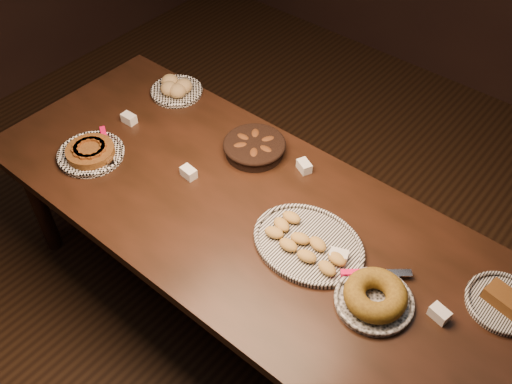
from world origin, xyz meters
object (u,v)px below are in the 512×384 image
Objects in this scene: madeleine_platter at (307,243)px; bundt_cake_plate at (375,297)px; apple_tart_plate at (91,152)px; buffet_table at (244,219)px.

madeleine_platter is 0.34m from bundt_cake_plate.
apple_tart_plate is 1.08m from madeleine_platter.
buffet_table is 0.34m from madeleine_platter.
buffet_table is 5.24× the size of madeleine_platter.
buffet_table is at bearing -175.48° from bundt_cake_plate.
madeleine_platter is (0.32, 0.00, 0.09)m from buffet_table.
bundt_cake_plate is at bearing -4.46° from buffet_table.
apple_tart_plate is (-0.74, -0.20, 0.10)m from buffet_table.
bundt_cake_plate is at bearing 9.57° from apple_tart_plate.
madeleine_platter is (1.06, 0.21, -0.00)m from apple_tart_plate.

